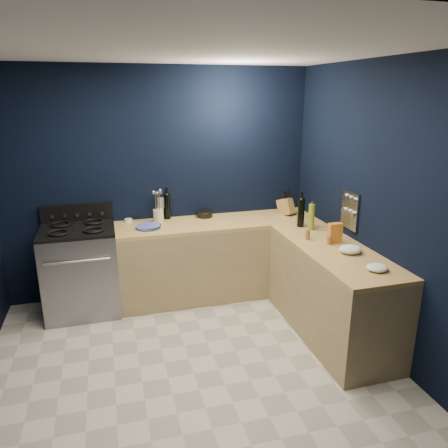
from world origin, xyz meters
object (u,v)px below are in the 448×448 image
object	(u,v)px
plate_stack	(148,227)
crouton_bag	(335,233)
gas_range	(81,272)
knife_block	(286,207)
utensil_crock	(158,216)

from	to	relation	value
plate_stack	crouton_bag	xyz separation A→B (m)	(1.71, -0.96, 0.08)
gas_range	knife_block	world-z (taller)	knife_block
gas_range	plate_stack	bearing A→B (deg)	-2.50
utensil_crock	knife_block	bearing A→B (deg)	-3.65
knife_block	crouton_bag	distance (m)	1.06
knife_block	crouton_bag	world-z (taller)	knife_block
knife_block	gas_range	bearing A→B (deg)	154.73
gas_range	crouton_bag	xyz separation A→B (m)	(2.44, -0.99, 0.54)
gas_range	knife_block	size ratio (longest dim) A/B	4.75
plate_stack	knife_block	xyz separation A→B (m)	(1.65, 0.10, 0.08)
utensil_crock	crouton_bag	world-z (taller)	crouton_bag
gas_range	plate_stack	distance (m)	0.87
gas_range	crouton_bag	distance (m)	2.69
plate_stack	crouton_bag	world-z (taller)	crouton_bag
knife_block	crouton_bag	xyz separation A→B (m)	(0.05, -1.06, 0.00)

